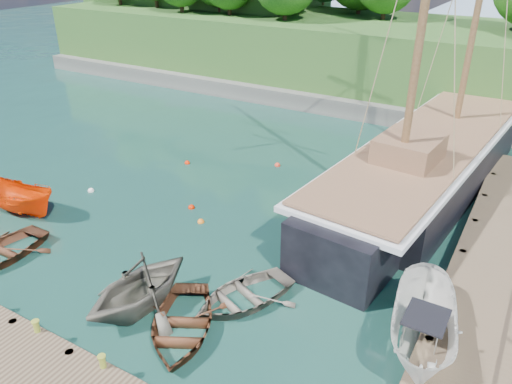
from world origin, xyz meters
TOP-DOWN VIEW (x-y plane):
  - ground at (0.00, 0.00)m, footprint 160.00×160.00m
  - dock_east at (11.50, 7.00)m, footprint 3.20×24.00m
  - bollard_1 at (-1.00, -5.10)m, footprint 0.26×0.26m
  - bollard_2 at (2.00, -5.10)m, footprint 0.26×0.26m
  - rowboat_0 at (-6.72, -2.64)m, footprint 3.05×4.26m
  - rowboat_1 at (0.61, -1.97)m, footprint 4.38×4.91m
  - rowboat_2 at (2.68, -2.22)m, footprint 4.81×5.33m
  - rowboat_3 at (3.67, 0.25)m, footprint 4.26×4.87m
  - motorboat_orange at (-9.40, 0.42)m, footprint 4.67×2.03m
  - cabin_boat_white at (10.00, 1.10)m, footprint 3.13×5.81m
  - schooner at (7.10, 13.46)m, footprint 7.51×29.04m
  - mooring_buoy_0 at (-8.21, 3.83)m, footprint 0.34×0.34m
  - mooring_buoy_1 at (-2.42, 5.08)m, footprint 0.34×0.34m
  - mooring_buoy_2 at (-1.17, 4.17)m, footprint 0.33×0.33m
  - mooring_buoy_3 at (2.74, 6.87)m, footprint 0.34×0.34m
  - mooring_buoy_4 at (-6.03, 9.42)m, footprint 0.32×0.32m
  - mooring_buoy_5 at (-1.16, 11.88)m, footprint 0.35×0.35m
  - headland at (-12.88, 31.36)m, footprint 51.00×19.31m
  - distant_ridge at (4.30, 70.00)m, footprint 117.00×40.00m

SIDE VIEW (x-z plane):
  - ground at x=0.00m, z-range 0.00..0.00m
  - bollard_1 at x=-1.00m, z-range -0.23..0.23m
  - bollard_2 at x=2.00m, z-range -0.23..0.23m
  - rowboat_0 at x=-6.72m, z-range -0.44..0.44m
  - rowboat_1 at x=0.61m, z-range -1.17..1.17m
  - rowboat_2 at x=2.68m, z-range -0.45..0.45m
  - rowboat_3 at x=3.67m, z-range -0.42..0.42m
  - motorboat_orange at x=-9.40m, z-range -0.88..0.88m
  - cabin_boat_white at x=10.00m, z-range -1.06..1.06m
  - mooring_buoy_0 at x=-8.21m, z-range -0.17..0.17m
  - mooring_buoy_1 at x=-2.42m, z-range -0.17..0.17m
  - mooring_buoy_2 at x=-1.17m, z-range -0.17..0.17m
  - mooring_buoy_3 at x=2.74m, z-range -0.17..0.17m
  - mooring_buoy_4 at x=-6.03m, z-range -0.16..0.16m
  - mooring_buoy_5 at x=-1.16m, z-range -0.17..0.17m
  - dock_east at x=11.50m, z-range -0.12..0.98m
  - schooner at x=7.10m, z-range -9.58..11.97m
  - distant_ridge at x=4.30m, z-range -0.65..9.35m
  - headland at x=-12.88m, z-range -0.91..11.99m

